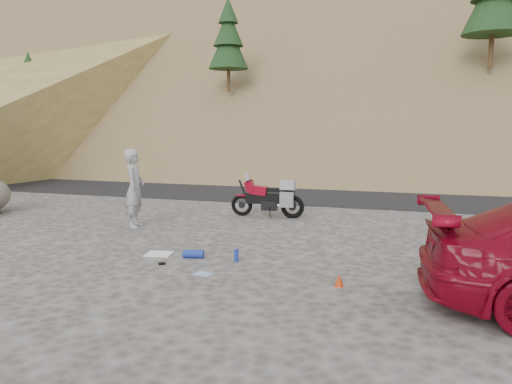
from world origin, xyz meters
TOP-DOWN VIEW (x-y plane):
  - ground at (0.00, 0.00)m, footprint 140.00×140.00m
  - road at (0.00, 9.00)m, footprint 120.00×7.00m
  - hillside at (-0.05, 40.88)m, footprint 120.00×73.00m
  - motorcycle at (1.30, 3.36)m, footprint 2.06×0.68m
  - man at (-1.51, 1.01)m, footprint 0.65×0.81m
  - gear_white_cloth at (0.36, -1.21)m, footprint 0.57×0.53m
  - gear_blue_mat at (1.11, -1.25)m, footprint 0.42×0.25m
  - gear_bottle at (1.97, -1.22)m, footprint 0.10×0.10m
  - gear_funnel at (4.01, -2.10)m, footprint 0.17×0.17m
  - gear_glove_b at (0.76, -1.85)m, footprint 0.14×0.14m
  - gear_blue_cloth at (1.72, -2.17)m, footprint 0.33×0.27m

SIDE VIEW (x-z plane):
  - ground at x=0.00m, z-range 0.00..0.00m
  - road at x=0.00m, z-range -0.03..0.03m
  - man at x=-1.51m, z-range -0.97..0.97m
  - gear_blue_cloth at x=1.72m, z-range 0.00..0.01m
  - gear_white_cloth at x=0.36m, z-range 0.00..0.02m
  - gear_glove_b at x=0.76m, z-range 0.00..0.04m
  - gear_blue_mat at x=1.11m, z-range 0.00..0.16m
  - gear_funnel at x=4.01m, z-range 0.00..0.19m
  - gear_bottle at x=1.97m, z-range 0.00..0.23m
  - motorcycle at x=1.30m, z-range -0.09..1.14m
  - hillside at x=-0.05m, z-range -12.28..34.44m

